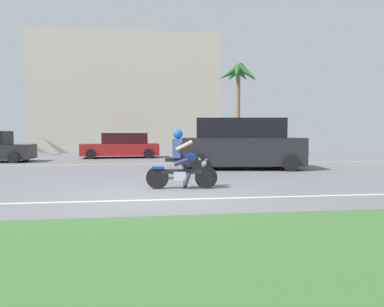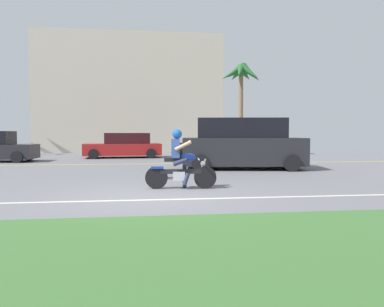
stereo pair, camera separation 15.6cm
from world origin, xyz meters
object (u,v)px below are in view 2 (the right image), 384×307
Objects in this scene: parked_car_1 at (124,146)px; palm_tree_0 at (241,78)px; motorcyclist at (180,164)px; suv_nearby at (242,144)px.

palm_tree_0 is (7.26, 1.14, 4.24)m from parked_car_1.
suv_nearby is (2.93, 4.96, 0.33)m from motorcyclist.
suv_nearby reaches higher than parked_car_1.
motorcyclist is at bearing -110.66° from palm_tree_0.
motorcyclist is at bearing -120.57° from suv_nearby.
parked_car_1 is 8.48m from palm_tree_0.
motorcyclist is 0.31× the size of palm_tree_0.
motorcyclist is 15.13m from palm_tree_0.
suv_nearby is 9.04m from parked_car_1.
parked_car_1 is at bearing -171.07° from palm_tree_0.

